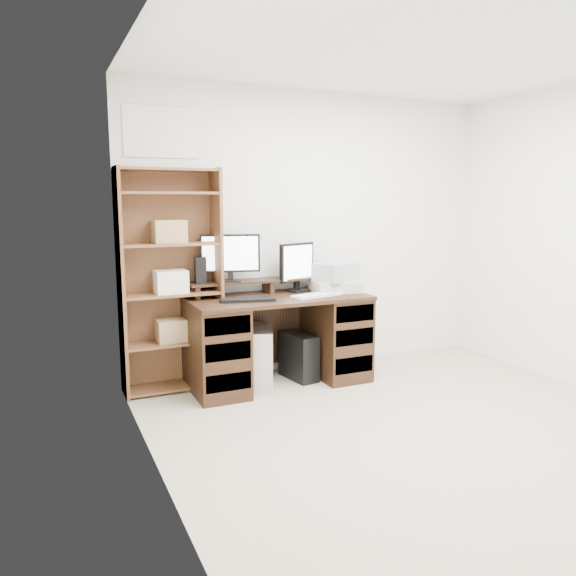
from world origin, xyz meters
TOP-DOWN VIEW (x-y plane):
  - room at (-0.00, 0.00)m, footprint 3.54×4.04m
  - desk at (-0.50, 1.64)m, footprint 1.50×0.70m
  - riser_shelf at (-0.50, 1.85)m, footprint 1.40×0.22m
  - monitor_wide at (-0.84, 1.84)m, footprint 0.49×0.18m
  - monitor_small at (-0.25, 1.80)m, footprint 0.38×0.20m
  - speaker at (-1.10, 1.84)m, footprint 0.09×0.09m
  - keyboard_black at (-0.81, 1.53)m, footprint 0.45×0.24m
  - keyboard_white at (-0.20, 1.50)m, footprint 0.49×0.25m
  - mouse at (0.02, 1.55)m, footprint 0.10×0.09m
  - printer at (0.05, 1.64)m, footprint 0.43×0.34m
  - basket at (0.05, 1.64)m, footprint 0.43×0.38m
  - tower_silver at (-0.68, 1.64)m, footprint 0.38×0.55m
  - tower_black at (-0.29, 1.67)m, footprint 0.23×0.42m
  - bookshelf at (-1.35, 1.86)m, footprint 0.80×0.30m

SIDE VIEW (x-z plane):
  - tower_black at x=-0.29m, z-range 0.00..0.40m
  - tower_silver at x=-0.68m, z-range 0.00..0.50m
  - desk at x=-0.50m, z-range 0.01..0.76m
  - keyboard_white at x=-0.20m, z-range 0.75..0.77m
  - keyboard_black at x=-0.81m, z-range 0.75..0.77m
  - mouse at x=0.02m, z-range 0.75..0.79m
  - printer at x=0.05m, z-range 0.75..0.85m
  - riser_shelf at x=-0.50m, z-range 0.78..0.90m
  - bookshelf at x=-1.35m, z-range 0.02..1.82m
  - basket at x=0.05m, z-range 0.85..1.00m
  - speaker at x=-1.10m, z-range 0.87..1.09m
  - monitor_small at x=-0.25m, z-range 0.77..1.19m
  - monitor_wide at x=-0.84m, z-range 0.89..1.29m
  - room at x=0.00m, z-range -0.02..2.52m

